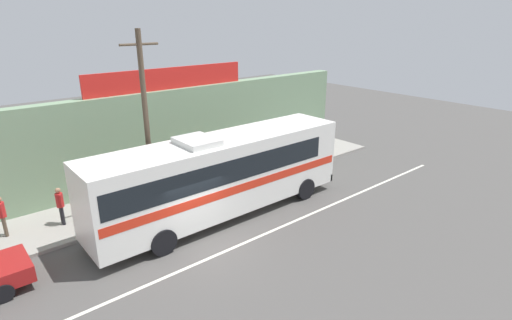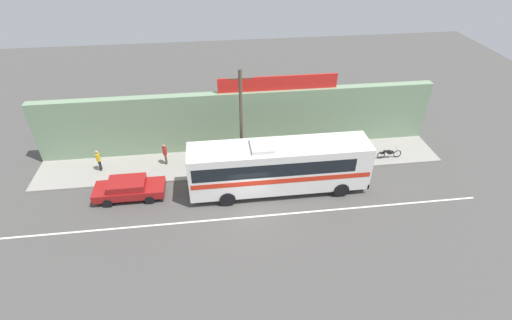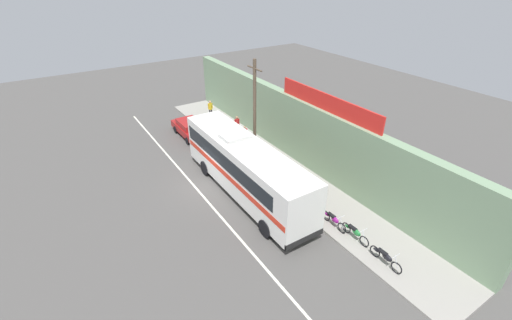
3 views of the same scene
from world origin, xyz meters
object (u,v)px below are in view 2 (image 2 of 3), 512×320
at_px(motorcycle_red, 363,154).
at_px(pedestrian_by_curb, 98,159).
at_px(parked_car, 129,188).
at_px(pedestrian_far_left, 165,153).
at_px(motorcycle_orange, 346,157).
at_px(utility_pole, 241,123).
at_px(pedestrian_near_shop, 193,154).
at_px(motorcycle_green, 389,153).
at_px(intercity_bus, 278,165).

xyz_separation_m(motorcycle_red, pedestrian_by_curb, (-19.43, 1.03, 0.55)).
height_order(parked_car, pedestrian_far_left, pedestrian_far_left).
height_order(parked_car, motorcycle_orange, parked_car).
relative_size(utility_pole, pedestrian_near_shop, 4.75).
relative_size(utility_pole, motorcycle_green, 4.08).
xyz_separation_m(intercity_bus, pedestrian_by_curb, (-12.43, 3.66, -0.95)).
xyz_separation_m(intercity_bus, motorcycle_red, (6.99, 2.63, -1.50)).
relative_size(intercity_bus, motorcycle_green, 6.21).
relative_size(parked_car, motorcycle_red, 2.41).
bearing_deg(pedestrian_far_left, pedestrian_near_shop, -12.47).
distance_m(intercity_bus, pedestrian_near_shop, 6.73).
bearing_deg(pedestrian_by_curb, motorcycle_green, -2.98).
relative_size(motorcycle_red, motorcycle_green, 0.99).
height_order(pedestrian_by_curb, pedestrian_near_shop, pedestrian_by_curb).
xyz_separation_m(intercity_bus, pedestrian_far_left, (-7.73, 3.87, -0.94)).
distance_m(motorcycle_red, pedestrian_by_curb, 19.46).
relative_size(intercity_bus, parked_car, 2.59).
height_order(intercity_bus, pedestrian_by_curb, intercity_bus).
bearing_deg(pedestrian_far_left, motorcycle_orange, -6.24).
height_order(utility_pole, pedestrian_by_curb, utility_pole).
distance_m(motorcycle_orange, pedestrian_far_left, 13.43).
relative_size(intercity_bus, utility_pole, 1.52).
relative_size(pedestrian_near_shop, pedestrian_far_left, 0.97).
xyz_separation_m(utility_pole, pedestrian_near_shop, (-3.53, 1.28, -3.08)).
relative_size(utility_pole, pedestrian_far_left, 4.62).
bearing_deg(motorcycle_green, motorcycle_orange, -177.91).
xyz_separation_m(pedestrian_near_shop, pedestrian_far_left, (-2.02, 0.45, 0.03)).
bearing_deg(pedestrian_near_shop, pedestrian_far_left, 167.53).
bearing_deg(utility_pole, motorcycle_red, 3.03).
height_order(intercity_bus, parked_car, intercity_bus).
xyz_separation_m(intercity_bus, parked_car, (-9.88, 0.45, -1.33)).
distance_m(parked_car, pedestrian_near_shop, 5.13).
height_order(utility_pole, motorcycle_green, utility_pole).
relative_size(utility_pole, motorcycle_orange, 4.16).
bearing_deg(pedestrian_far_left, intercity_bus, -26.60).
xyz_separation_m(utility_pole, pedestrian_far_left, (-5.55, 1.73, -3.05)).
distance_m(motorcycle_orange, pedestrian_near_shop, 11.38).
bearing_deg(utility_pole, pedestrian_far_left, 162.71).
distance_m(intercity_bus, pedestrian_far_left, 8.70).
xyz_separation_m(intercity_bus, pedestrian_near_shop, (-5.71, 3.43, -0.97)).
bearing_deg(motorcycle_red, pedestrian_near_shop, 176.42).
bearing_deg(pedestrian_far_left, parked_car, -122.12).
xyz_separation_m(utility_pole, motorcycle_orange, (7.80, 0.27, -3.61)).
bearing_deg(motorcycle_red, motorcycle_green, -2.53).
height_order(intercity_bus, pedestrian_far_left, intercity_bus).
distance_m(utility_pole, pedestrian_far_left, 6.56).
bearing_deg(pedestrian_by_curb, pedestrian_near_shop, -1.98).
bearing_deg(motorcycle_red, pedestrian_by_curb, 176.98).
height_order(utility_pole, pedestrian_near_shop, utility_pole).
xyz_separation_m(motorcycle_green, motorcycle_orange, (-3.45, -0.13, 0.00)).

